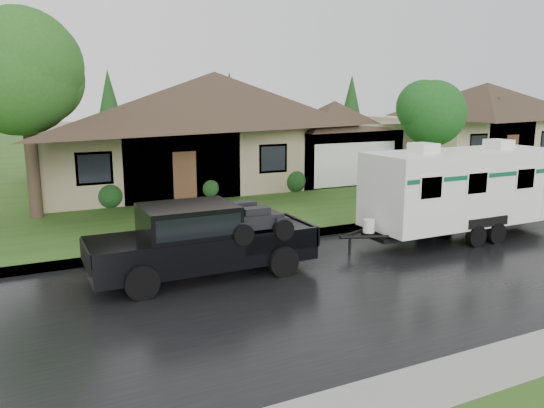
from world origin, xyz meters
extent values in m
plane|color=#2A4C17|center=(0.00, 0.00, 0.00)|extent=(140.00, 140.00, 0.00)
cube|color=black|center=(0.00, -2.00, 0.01)|extent=(140.00, 8.00, 0.01)
cube|color=gray|center=(0.00, 2.25, 0.07)|extent=(140.00, 0.50, 0.15)
cube|color=#2A4C17|center=(0.00, 15.00, 0.07)|extent=(140.00, 26.00, 0.15)
cube|color=#988C67|center=(2.00, 14.00, 1.65)|extent=(18.00, 10.00, 3.00)
pyramid|color=#3B2920|center=(2.00, 14.00, 5.75)|extent=(19.44, 10.80, 2.60)
cube|color=#988C67|center=(7.40, 11.00, 1.50)|extent=(5.76, 4.00, 2.70)
cube|color=#C0B28E|center=(22.00, 14.50, 1.65)|extent=(14.00, 9.00, 3.00)
pyramid|color=#3B2920|center=(22.00, 14.50, 5.45)|extent=(15.12, 9.72, 2.30)
cylinder|color=#382B1E|center=(-7.03, 8.41, 1.72)|extent=(0.46, 0.46, 3.13)
sphere|color=#327124|center=(-7.03, 8.41, 5.15)|extent=(4.32, 4.32, 4.32)
cylinder|color=#382B1E|center=(10.17, 7.30, 1.30)|extent=(0.38, 0.38, 2.31)
sphere|color=#1F601F|center=(10.17, 7.30, 3.83)|extent=(3.19, 3.19, 3.19)
sphere|color=#143814|center=(-4.30, 9.30, 0.65)|extent=(1.00, 1.00, 1.00)
sphere|color=#143814|center=(-0.10, 9.30, 0.65)|extent=(1.00, 1.00, 1.00)
sphere|color=#143814|center=(4.10, 9.30, 0.65)|extent=(1.00, 1.00, 1.00)
sphere|color=#143814|center=(8.30, 9.30, 0.65)|extent=(1.00, 1.00, 1.00)
cube|color=black|center=(-3.52, -0.02, 0.73)|extent=(5.61, 1.87, 0.80)
cube|color=black|center=(-5.58, -0.02, 0.98)|extent=(1.50, 1.82, 0.33)
cube|color=black|center=(-3.90, -0.02, 1.45)|extent=(2.25, 1.76, 0.84)
cube|color=black|center=(-3.90, -0.02, 1.50)|extent=(2.06, 1.80, 0.51)
cube|color=black|center=(-1.75, -0.02, 0.92)|extent=(2.06, 1.78, 0.06)
cylinder|color=black|center=(-5.30, -0.94, 0.39)|extent=(0.79, 0.30, 0.79)
cylinder|color=black|center=(-5.30, 0.90, 0.39)|extent=(0.79, 0.30, 0.79)
cylinder|color=black|center=(-1.75, -0.94, 0.39)|extent=(0.79, 0.30, 0.79)
cylinder|color=black|center=(-1.75, 0.90, 0.39)|extent=(0.79, 0.30, 0.79)
cube|color=white|center=(5.18, -0.02, 1.66)|extent=(6.55, 2.25, 2.29)
cube|color=black|center=(5.18, -0.02, 0.37)|extent=(6.92, 1.12, 0.13)
cube|color=#0B4F31|center=(5.18, -0.02, 2.17)|extent=(6.42, 2.27, 0.13)
cube|color=white|center=(3.49, -0.02, 2.96)|extent=(0.65, 0.75, 0.30)
cube|color=white|center=(6.67, -0.02, 2.96)|extent=(0.65, 0.75, 0.30)
cylinder|color=black|center=(4.75, -1.13, 0.33)|extent=(0.65, 0.22, 0.65)
cylinder|color=black|center=(4.75, 1.08, 0.33)|extent=(0.65, 0.22, 0.65)
cylinder|color=black|center=(5.60, -1.13, 0.33)|extent=(0.65, 0.22, 0.65)
cylinder|color=black|center=(5.60, 1.08, 0.33)|extent=(0.65, 0.22, 0.65)
camera|label=1|loc=(-7.65, -12.33, 4.46)|focal=35.00mm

